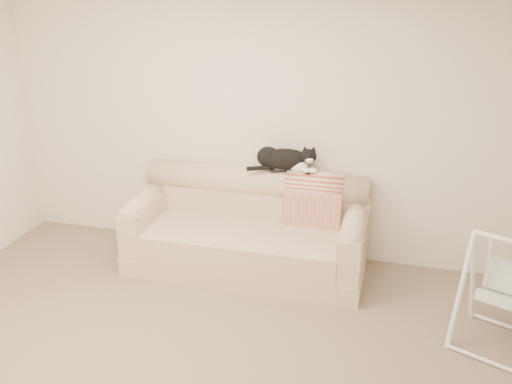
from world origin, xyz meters
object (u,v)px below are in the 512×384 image
sofa (248,231)px  tuxedo_cat (285,159)px  remote_a (280,170)px  baby_swing (501,292)px  remote_b (303,172)px

sofa → tuxedo_cat: size_ratio=3.36×
remote_a → baby_swing: bearing=-26.7°
sofa → remote_a: remote_a is taller
tuxedo_cat → baby_swing: tuxedo_cat is taller
remote_b → sofa: bearing=-153.8°
remote_b → tuxedo_cat: (-0.17, 0.01, 0.11)m
sofa → remote_b: remote_b is taller
sofa → tuxedo_cat: bearing=40.0°
remote_b → baby_swing: 1.98m
remote_a → tuxedo_cat: bearing=18.9°
sofa → remote_a: bearing=42.4°
baby_swing → remote_b: bearing=150.5°
remote_a → baby_swing: size_ratio=0.21×
sofa → remote_a: size_ratio=11.81×
remote_b → baby_swing: remote_b is taller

